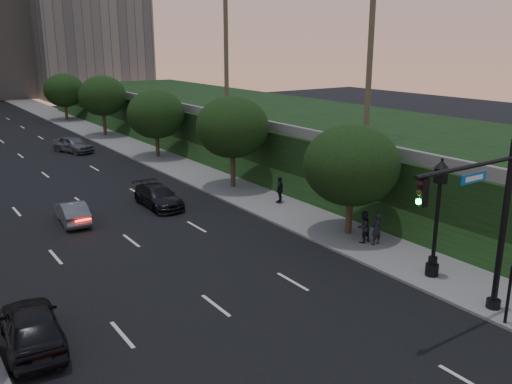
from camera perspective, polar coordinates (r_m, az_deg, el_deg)
ground at (r=19.12m, az=3.74°, el=-17.63°), size 160.00×160.00×0.00m
road_surface at (r=44.86m, az=-20.68°, el=1.18°), size 16.00×140.00×0.02m
sidewalk_right at (r=48.18m, az=-8.84°, el=3.05°), size 4.50×140.00×0.15m
embankment at (r=52.28m, az=3.77°, el=6.35°), size 18.00×90.00×4.00m
parapet_wall at (r=47.19m, az=-4.40°, el=8.20°), size 0.35×90.00×0.70m
tree_right_a at (r=29.54m, az=10.01°, el=2.82°), size 5.20×5.20×6.24m
tree_right_b at (r=38.75m, az=-2.50°, el=6.84°), size 5.20×5.20×6.74m
tree_right_c at (r=50.20m, az=-10.50°, el=8.07°), size 5.20×5.20×6.24m
tree_right_d at (r=63.11m, az=-15.86°, el=9.72°), size 5.20×5.20×6.74m
tree_right_e at (r=77.44m, az=-19.55°, el=10.06°), size 5.20×5.20×6.24m
traffic_signal_mast at (r=21.97m, az=23.13°, el=-3.70°), size 5.68×0.56×7.00m
street_lamp at (r=25.36m, az=18.44°, el=-3.19°), size 0.64×0.64×5.62m
pedestrian_signal at (r=22.55m, az=25.25°, el=-9.23°), size 0.30×0.33×2.50m
sedan_near_left at (r=21.12m, az=-22.56°, el=-12.89°), size 2.36×4.94×1.63m
sedan_mid_left at (r=33.88m, az=-18.78°, el=-2.01°), size 1.76×4.16×1.34m
sedan_near_right at (r=35.71m, az=-10.24°, el=-0.47°), size 2.00×4.79×1.38m
sedan_far_right at (r=55.24m, az=-18.70°, el=4.78°), size 3.29×4.96×1.57m
pedestrian_a at (r=28.93m, az=12.55°, el=-3.80°), size 0.64×0.42×1.74m
pedestrian_b at (r=29.09m, az=11.24°, el=-3.61°), size 0.89×0.72×1.73m
pedestrian_c at (r=35.52m, az=2.52°, el=0.25°), size 1.10×0.92×1.76m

